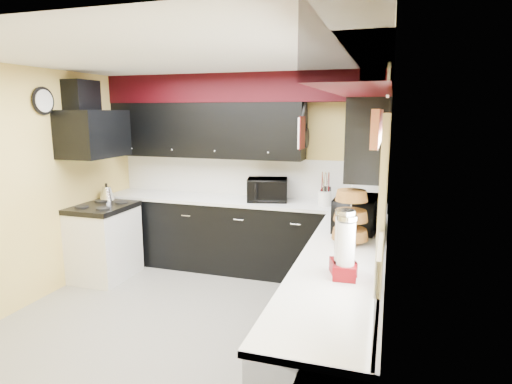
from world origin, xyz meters
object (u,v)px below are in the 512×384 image
toaster_oven (267,190)px  knife_block (326,196)px  utensil_crock (325,199)px  kettle (107,193)px  microwave (357,213)px

toaster_oven → knife_block: size_ratio=2.45×
utensil_crock → kettle: 2.77m
utensil_crock → kettle: (-2.74, -0.41, -0.02)m
toaster_oven → kettle: toaster_oven is taller
microwave → utensil_crock: size_ratio=3.32×
microwave → utensil_crock: microwave is taller
toaster_oven → kettle: size_ratio=2.58×
utensil_crock → kettle: bearing=-171.5°
microwave → utensil_crock: (-0.44, 0.96, -0.07)m
toaster_oven → utensil_crock: size_ratio=2.87×
utensil_crock → toaster_oven: bearing=175.6°
kettle → knife_block: bearing=10.2°
utensil_crock → microwave: bearing=-65.4°
knife_block → kettle: (-2.74, -0.49, -0.03)m
knife_block → kettle: 2.78m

